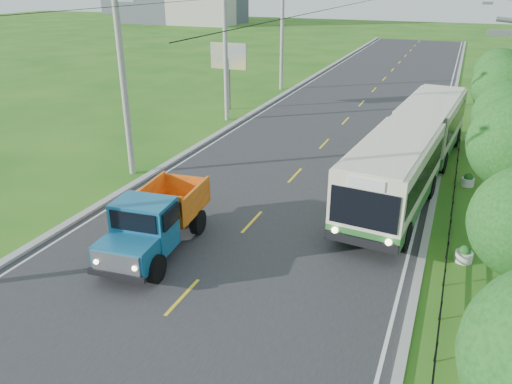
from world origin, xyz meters
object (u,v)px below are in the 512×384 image
Objects in this scene: planter_far at (470,138)px; tree_back at (499,76)px; pole_mid at (226,50)px; tree_fifth at (503,90)px; tree_fourth at (508,119)px; billboard_left at (229,60)px; planter_mid at (468,180)px; dump_truck at (155,218)px; pole_far at (282,33)px; pole_near at (124,79)px; planter_near at (464,255)px; bus at (413,145)px.

tree_back is at bearing 73.12° from planter_far.
tree_fifth is at bearing -2.71° from pole_mid.
tree_fourth reaches higher than billboard_left.
planter_mid is at bearing -101.56° from tree_fifth.
planter_mid is at bearing 40.72° from dump_truck.
dump_truck is (5.78, -30.62, -3.71)m from pole_far.
pole_near is 9.54m from dump_truck.
planter_near is 8.00m from planter_mid.
pole_near is at bearing -164.16° from tree_fourth.
pole_near reaches higher than planter_far.
tree_fifth is 8.66× the size of planter_mid.
billboard_left is at bearing 173.69° from planter_far.
tree_back is 1.06× the size of billboard_left.
dump_truck is at bearing -121.70° from bus.
tree_fifth reaches higher than dump_truck.
planter_far is at bearing 37.63° from pole_near.
planter_far is 9.29m from bus.
bus is at bearing -168.73° from tree_fourth.
bus reaches higher than planter_far.
pole_mid is at bearing 138.35° from planter_near.
billboard_left is 0.87× the size of dump_truck.
billboard_left is at bearing 135.16° from planter_near.
tree_back is (18.12, 5.14, -1.44)m from pole_mid.
planter_mid is at bearing -90.00° from planter_far.
billboard_left is at bearing -97.83° from pole_far.
tree_fifth reaches higher than tree_back.
bus is (-4.08, -12.81, -1.62)m from tree_back.
dump_truck is at bearing -72.75° from pole_mid.
billboard_left reaches higher than dump_truck.
billboard_left is 0.29× the size of bus.
billboard_left is at bearing 150.40° from bus.
pole_near is 0.56× the size of bus.
bus is (14.04, -19.67, -3.06)m from pole_far.
tree_fourth is (18.12, -6.86, -1.51)m from pole_mid.
planter_far is 0.04× the size of bus.
pole_mid is at bearing 177.29° from tree_fifth.
tree_fifth is 19.74m from billboard_left.
tree_back is (18.12, -6.86, -1.44)m from pole_far.
dump_truck is at bearing -161.90° from planter_near.
pole_near is at bearing -163.48° from planter_mid.
tree_back is (-0.00, 6.00, -0.20)m from tree_fifth.
pole_far is at bearing 131.59° from planter_mid.
planter_near is (16.86, -15.00, -4.81)m from pole_mid.
pole_far is 14.93× the size of planter_far.
dump_truck is at bearing -119.45° from planter_far.
tree_back is (0.00, 12.00, 0.07)m from tree_fourth.
tree_back reaches higher than billboard_left.
pole_mid is 1.72× the size of tree_fifth.
pole_near is at bearing -142.37° from planter_far.
tree_fourth is (18.12, 5.14, -1.51)m from pole_near.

